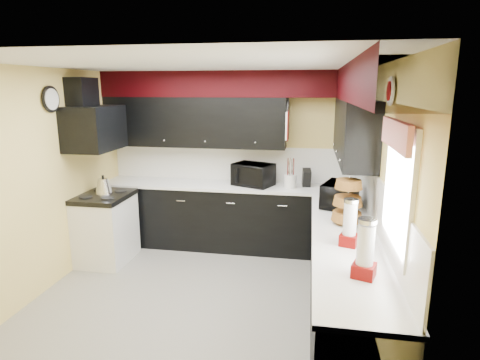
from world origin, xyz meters
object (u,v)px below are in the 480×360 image
(knife_block, at_px, (306,178))
(utensil_crock, at_px, (290,181))
(microwave, at_px, (340,195))
(kettle, at_px, (104,186))
(toaster_oven, at_px, (253,175))

(knife_block, bearing_deg, utensil_crock, -161.91)
(utensil_crock, relative_size, knife_block, 0.73)
(utensil_crock, height_order, knife_block, knife_block)
(microwave, distance_m, kettle, 3.01)
(toaster_oven, distance_m, microwave, 1.41)
(microwave, height_order, kettle, microwave)
(microwave, relative_size, kettle, 2.28)
(toaster_oven, bearing_deg, kettle, -137.01)
(utensil_crock, bearing_deg, kettle, -164.92)
(toaster_oven, xyz_separation_m, utensil_crock, (0.52, -0.05, -0.06))
(microwave, bearing_deg, knife_block, 41.24)
(toaster_oven, relative_size, utensil_crock, 2.96)
(kettle, bearing_deg, knife_block, 15.92)
(toaster_oven, xyz_separation_m, knife_block, (0.74, 0.05, -0.03))
(utensil_crock, height_order, kettle, same)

